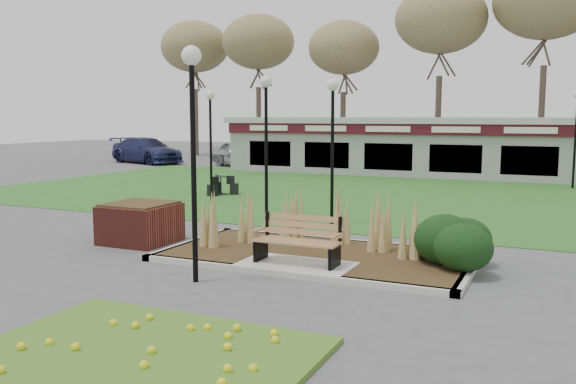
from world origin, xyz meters
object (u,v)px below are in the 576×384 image
at_px(brick_planter, 140,223).
at_px(car_blue, 147,150).
at_px(lamp_post_near_right, 333,119).
at_px(car_black, 315,158).
at_px(lamp_post_far_left, 210,121).
at_px(car_silver, 243,154).
at_px(food_pavilion, 461,147).
at_px(lamp_post_near_left, 192,112).
at_px(bistro_set_b, 221,188).
at_px(park_bench, 299,239).
at_px(lamp_post_mid_left, 266,116).

xyz_separation_m(brick_planter, car_blue, (-15.15, 20.00, 0.33)).
height_order(lamp_post_near_right, car_black, lamp_post_near_right).
xyz_separation_m(lamp_post_far_left, car_silver, (-6.01, 13.29, -2.02)).
xyz_separation_m(food_pavilion, car_silver, (-12.59, 1.04, -0.69)).
relative_size(brick_planter, lamp_post_far_left, 0.39).
height_order(lamp_post_near_left, bistro_set_b, lamp_post_near_left).
distance_m(park_bench, bistro_set_b, 11.62).
distance_m(brick_planter, car_silver, 21.61).
xyz_separation_m(brick_planter, food_pavilion, (4.40, 18.96, 1.00)).
xyz_separation_m(lamp_post_near_left, car_black, (-6.68, 22.38, -2.41)).
xyz_separation_m(lamp_post_near_left, lamp_post_far_left, (-5.26, 9.09, -0.24)).
bearing_deg(lamp_post_near_right, lamp_post_near_left, -91.64).
distance_m(lamp_post_near_right, car_silver, 19.68).
height_order(lamp_post_near_left, car_blue, lamp_post_near_left).
distance_m(food_pavilion, lamp_post_near_right, 14.94).
bearing_deg(lamp_post_near_right, brick_planter, -128.29).
xyz_separation_m(park_bench, car_blue, (-19.55, 20.75, 0.22)).
bearing_deg(car_blue, brick_planter, -125.11).
relative_size(lamp_post_mid_left, bistro_set_b, 3.17).
relative_size(lamp_post_near_right, car_black, 1.03).
relative_size(lamp_post_near_right, car_blue, 0.71).
distance_m(lamp_post_near_left, car_silver, 25.16).
xyz_separation_m(food_pavilion, lamp_post_mid_left, (-3.02, -15.07, 1.51)).
relative_size(bistro_set_b, car_blue, 0.23).
height_order(park_bench, lamp_post_far_left, lamp_post_far_left).
relative_size(brick_planter, bistro_set_b, 1.16).
xyz_separation_m(lamp_post_near_left, lamp_post_near_right, (0.19, 6.52, -0.15)).
bearing_deg(car_silver, lamp_post_mid_left, -125.09).
relative_size(lamp_post_mid_left, car_blue, 0.74).
bearing_deg(lamp_post_near_left, lamp_post_far_left, 120.04).
bearing_deg(food_pavilion, car_blue, 176.96).
relative_size(food_pavilion, lamp_post_far_left, 6.40).
xyz_separation_m(lamp_post_mid_left, lamp_post_far_left, (-3.56, 2.82, -0.18)).
height_order(park_bench, lamp_post_mid_left, lamp_post_mid_left).
distance_m(lamp_post_mid_left, lamp_post_far_left, 4.54).
bearing_deg(park_bench, car_black, 111.08).
xyz_separation_m(park_bench, food_pavilion, (0.00, 19.71, 0.89)).
xyz_separation_m(brick_planter, car_silver, (-8.19, 20.00, 0.31)).
bearing_deg(lamp_post_mid_left, lamp_post_near_left, -74.84).
xyz_separation_m(park_bench, bistro_set_b, (-7.18, 9.13, -0.34)).
height_order(brick_planter, lamp_post_near_right, lamp_post_near_right).
height_order(lamp_post_near_right, lamp_post_mid_left, lamp_post_mid_left).
height_order(brick_planter, car_black, car_black).
bearing_deg(lamp_post_near_left, car_blue, 129.16).
relative_size(lamp_post_near_left, bistro_set_b, 3.24).
xyz_separation_m(park_bench, lamp_post_far_left, (-6.58, 7.47, 2.21)).
relative_size(lamp_post_mid_left, lamp_post_far_left, 1.06).
bearing_deg(lamp_post_far_left, brick_planter, -72.04).
height_order(brick_planter, lamp_post_near_left, lamp_post_near_left).
bearing_deg(lamp_post_near_right, car_blue, 139.26).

